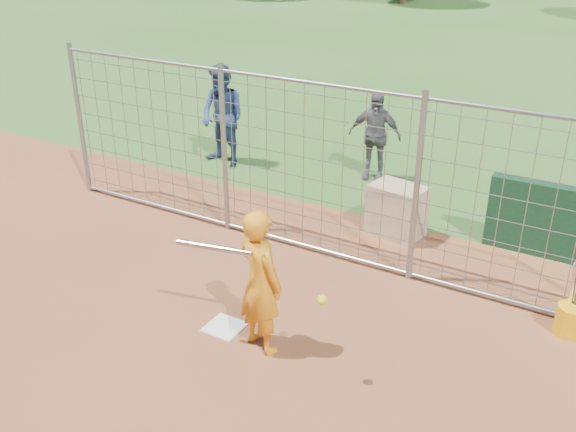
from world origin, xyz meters
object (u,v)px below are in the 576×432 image
Objects in this scene: bystander_b at (374,136)px; bucket_with_bats at (571,316)px; batter at (260,282)px; bystander_a at (223,116)px; equipment_bin at (397,210)px.

bucket_with_bats is at bearing -50.29° from bystander_b.
batter is 3.69m from bucket_with_bats.
bucket_with_bats is at bearing -127.30° from batter.
bystander_a is 2.93m from bystander_b.
bystander_a reaches higher than batter.
bystander_b reaches higher than equipment_bin.
bucket_with_bats is at bearing -17.07° from equipment_bin.
batter is at bearing -89.97° from bystander_b.
equipment_bin is at bearing -75.90° from batter.
bystander_b is 2.35m from equipment_bin.
bystander_b is at bearing 139.78° from bucket_with_bats.
batter reaches higher than bystander_b.
bystander_a reaches higher than bucket_with_bats.
equipment_bin is (0.27, 3.44, -0.46)m from batter.
batter is 0.89× the size of bystander_a.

